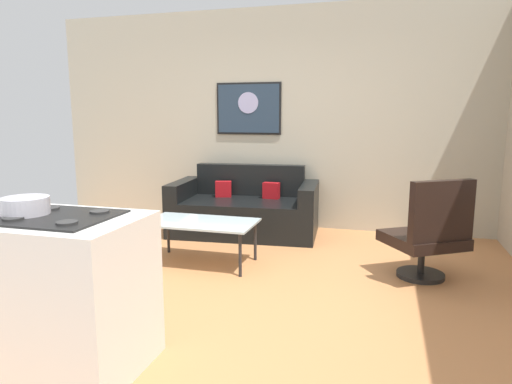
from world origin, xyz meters
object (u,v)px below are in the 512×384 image
(coffee_table, at_px, (201,224))
(wall_painting, at_px, (248,108))
(armchair, at_px, (429,234))
(mixing_bowl, at_px, (26,207))
(couch, at_px, (245,211))

(coffee_table, relative_size, wall_painting, 1.23)
(coffee_table, distance_m, wall_painting, 2.09)
(coffee_table, relative_size, armchair, 1.17)
(armchair, relative_size, mixing_bowl, 3.54)
(coffee_table, height_order, mixing_bowl, mixing_bowl)
(mixing_bowl, bearing_deg, wall_painting, 86.93)
(armchair, bearing_deg, couch, 151.36)
(coffee_table, height_order, armchair, armchair)
(coffee_table, xyz_separation_m, mixing_bowl, (-0.24, -1.96, 0.55))
(wall_painting, bearing_deg, mixing_bowl, -93.07)
(coffee_table, relative_size, mixing_bowl, 4.13)
(couch, distance_m, armchair, 2.33)
(mixing_bowl, height_order, wall_painting, wall_painting)
(couch, distance_m, mixing_bowl, 3.28)
(coffee_table, bearing_deg, couch, 86.83)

